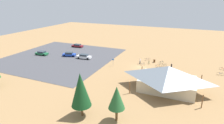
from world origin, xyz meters
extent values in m
plane|color=#937047|center=(0.00, 0.00, 0.00)|extent=(160.00, 160.00, 0.00)
cube|color=#424247|center=(27.21, 1.09, 0.03)|extent=(34.30, 35.34, 0.05)
cube|color=beige|center=(-8.84, 11.05, 1.34)|extent=(11.48, 7.68, 2.67)
pyramid|color=slate|center=(-8.84, 11.05, 4.04)|extent=(14.06, 10.26, 2.73)
cylinder|color=brown|center=(-15.67, 6.12, 1.34)|extent=(0.20, 0.20, 2.67)
cylinder|color=brown|center=(-2.00, 6.12, 1.34)|extent=(0.20, 0.20, 2.67)
cylinder|color=brown|center=(-15.67, 15.99, 1.34)|extent=(0.20, 0.20, 2.67)
cylinder|color=brown|center=(-2.00, 15.99, 1.34)|extent=(0.20, 0.20, 2.67)
cylinder|color=brown|center=(-2.83, -5.98, 0.45)|extent=(0.60, 0.60, 0.90)
cylinder|color=#99999E|center=(7.67, 1.90, 1.10)|extent=(0.08, 0.08, 2.20)
cube|color=#1959B2|center=(7.67, 1.90, 1.90)|extent=(0.56, 0.04, 0.40)
cylinder|color=brown|center=(-2.90, 25.44, 1.17)|extent=(0.40, 0.40, 2.33)
cone|color=#235B2D|center=(-2.90, 25.44, 4.23)|extent=(2.67, 2.67, 3.80)
cylinder|color=brown|center=(2.98, 26.43, 0.98)|extent=(0.37, 0.37, 1.96)
cone|color=#14421E|center=(2.98, 26.43, 4.85)|extent=(3.35, 3.35, 5.77)
torus|color=black|center=(-4.65, -5.15, 0.35)|extent=(0.45, 0.59, 0.71)
torus|color=black|center=(-5.27, -6.00, 0.35)|extent=(0.45, 0.59, 0.71)
cylinder|color=#197A7F|center=(-4.96, -5.58, 0.47)|extent=(0.60, 0.80, 0.04)
cylinder|color=#197A7F|center=(-4.85, -5.42, 0.55)|extent=(0.04, 0.04, 0.38)
cube|color=black|center=(-4.85, -5.42, 0.74)|extent=(0.18, 0.21, 0.05)
cylinder|color=#197A7F|center=(-5.21, -5.91, 0.59)|extent=(0.04, 0.04, 0.48)
cylinder|color=black|center=(-5.21, -5.91, 0.83)|extent=(0.41, 0.31, 0.03)
torus|color=black|center=(-5.20, -2.48, 0.35)|extent=(0.64, 0.37, 0.71)
torus|color=black|center=(-4.32, -2.01, 0.35)|extent=(0.64, 0.37, 0.71)
cylinder|color=orange|center=(-4.76, -2.24, 0.47)|extent=(0.83, 0.47, 0.04)
cylinder|color=orange|center=(-4.91, -2.33, 0.57)|extent=(0.04, 0.04, 0.44)
cube|color=black|center=(-4.91, -2.33, 0.79)|extent=(0.21, 0.17, 0.05)
cylinder|color=orange|center=(-4.40, -2.05, 0.56)|extent=(0.04, 0.04, 0.42)
cylinder|color=black|center=(-4.40, -2.05, 0.78)|extent=(0.26, 0.44, 0.03)
torus|color=black|center=(-0.95, -7.38, 0.33)|extent=(0.62, 0.31, 0.67)
torus|color=black|center=(0.01, -6.95, 0.33)|extent=(0.62, 0.31, 0.67)
cylinder|color=#722D9E|center=(-0.47, -7.16, 0.44)|extent=(0.90, 0.43, 0.04)
cylinder|color=#722D9E|center=(-0.64, -7.24, 0.52)|extent=(0.04, 0.04, 0.38)
cube|color=black|center=(-0.64, -7.24, 0.72)|extent=(0.22, 0.16, 0.05)
cylinder|color=#722D9E|center=(-0.09, -6.99, 0.58)|extent=(0.04, 0.04, 0.49)
cylinder|color=black|center=(-0.09, -6.99, 0.82)|extent=(0.23, 0.45, 0.03)
torus|color=black|center=(0.14, -1.47, 0.32)|extent=(0.48, 0.50, 0.65)
torus|color=black|center=(-0.58, -2.22, 0.32)|extent=(0.48, 0.50, 0.65)
cylinder|color=silver|center=(-0.22, -1.85, 0.43)|extent=(0.68, 0.72, 0.04)
cylinder|color=silver|center=(-0.09, -1.71, 0.53)|extent=(0.04, 0.04, 0.41)
cube|color=black|center=(-0.09, -1.71, 0.73)|extent=(0.20, 0.20, 0.05)
cylinder|color=silver|center=(-0.51, -2.15, 0.55)|extent=(0.04, 0.04, 0.45)
cylinder|color=black|center=(-0.51, -2.15, 0.78)|extent=(0.37, 0.35, 0.03)
torus|color=black|center=(-6.58, -3.90, 0.34)|extent=(0.58, 0.43, 0.68)
torus|color=black|center=(-5.75, -3.30, 0.34)|extent=(0.58, 0.43, 0.68)
cylinder|color=black|center=(-6.17, -3.60, 0.46)|extent=(0.79, 0.57, 0.04)
cylinder|color=black|center=(-6.32, -3.71, 0.56)|extent=(0.04, 0.04, 0.44)
cube|color=black|center=(-6.32, -3.71, 0.78)|extent=(0.21, 0.18, 0.05)
cylinder|color=black|center=(-5.83, -3.36, 0.59)|extent=(0.04, 0.04, 0.49)
cylinder|color=black|center=(-5.83, -3.36, 0.83)|extent=(0.30, 0.41, 0.03)
torus|color=black|center=(-19.99, -2.53, 0.38)|extent=(0.75, 0.09, 0.75)
torus|color=black|center=(-20.96, -2.47, 0.38)|extent=(0.75, 0.09, 0.75)
cylinder|color=#2347B7|center=(-20.48, -2.50, 0.50)|extent=(0.89, 0.10, 0.04)
cylinder|color=#2347B7|center=(-20.30, -2.51, 0.58)|extent=(0.04, 0.04, 0.41)
cube|color=black|center=(-20.30, -2.51, 0.79)|extent=(0.20, 0.09, 0.05)
cylinder|color=#2347B7|center=(-20.86, -2.47, 0.62)|extent=(0.04, 0.04, 0.48)
cylinder|color=black|center=(-20.86, -2.47, 0.86)|extent=(0.06, 0.48, 0.03)
torus|color=black|center=(-1.40, -4.62, 0.33)|extent=(0.25, 0.63, 0.65)
torus|color=black|center=(-1.74, -3.61, 0.33)|extent=(0.25, 0.63, 0.65)
cylinder|color=#1E7F38|center=(-1.57, -4.12, 0.43)|extent=(0.34, 0.94, 0.04)
cylinder|color=#1E7F38|center=(-1.51, -4.30, 0.53)|extent=(0.04, 0.04, 0.40)
cube|color=black|center=(-1.51, -4.30, 0.73)|extent=(0.14, 0.22, 0.05)
cylinder|color=#1E7F38|center=(-1.70, -3.71, 0.56)|extent=(0.04, 0.04, 0.46)
cylinder|color=black|center=(-1.70, -3.71, 0.79)|extent=(0.47, 0.18, 0.03)
torus|color=black|center=(-20.98, -7.06, 0.35)|extent=(0.68, 0.22, 0.69)
cylinder|color=red|center=(-21.46, -6.93, 0.46)|extent=(0.91, 0.28, 0.04)
cylinder|color=red|center=(-21.29, -6.97, 0.55)|extent=(0.04, 0.04, 0.40)
cube|color=black|center=(-21.29, -6.97, 0.75)|extent=(0.21, 0.13, 0.05)
cylinder|color=red|center=(-21.85, -6.82, 0.58)|extent=(0.04, 0.04, 0.47)
cube|color=#1E6B3D|center=(34.69, 1.80, 0.57)|extent=(4.49, 2.05, 0.59)
cube|color=#2D3842|center=(34.69, 1.80, 1.15)|extent=(2.54, 1.74, 0.57)
cylinder|color=black|center=(36.14, 2.68, 0.37)|extent=(0.65, 0.25, 0.64)
cylinder|color=black|center=(36.22, 1.06, 0.37)|extent=(0.65, 0.25, 0.64)
cylinder|color=black|center=(33.15, 2.54, 0.37)|extent=(0.65, 0.25, 0.64)
cylinder|color=black|center=(33.23, 0.92, 0.37)|extent=(0.65, 0.25, 0.64)
cube|color=#1E42B2|center=(25.03, -0.71, 0.60)|extent=(4.60, 2.98, 0.66)
cube|color=#2D3842|center=(25.03, -0.71, 1.23)|extent=(2.75, 2.19, 0.59)
cylinder|color=black|center=(26.17, 0.46, 0.37)|extent=(0.68, 0.41, 0.64)
cylinder|color=black|center=(26.64, -0.97, 0.37)|extent=(0.68, 0.41, 0.64)
cylinder|color=black|center=(23.41, -0.44, 0.37)|extent=(0.68, 0.41, 0.64)
cylinder|color=black|center=(23.88, -1.88, 0.37)|extent=(0.68, 0.41, 0.64)
cube|color=maroon|center=(29.31, -12.26, 0.55)|extent=(4.62, 1.95, 0.56)
cube|color=#2D3842|center=(29.31, -12.26, 1.09)|extent=(2.62, 1.64, 0.51)
cylinder|color=black|center=(30.80, -11.44, 0.37)|extent=(0.65, 0.26, 0.64)
cylinder|color=black|center=(30.89, -12.92, 0.37)|extent=(0.65, 0.26, 0.64)
cylinder|color=black|center=(27.72, -11.61, 0.37)|extent=(0.65, 0.26, 0.64)
cylinder|color=black|center=(27.81, -13.09, 0.37)|extent=(0.65, 0.26, 0.64)
cube|color=white|center=(19.03, -0.44, 0.62)|extent=(4.87, 2.16, 0.70)
cube|color=#2D3842|center=(19.03, -0.44, 1.26)|extent=(2.78, 1.75, 0.58)
cylinder|color=black|center=(20.56, 0.45, 0.37)|extent=(0.66, 0.28, 0.64)
cylinder|color=black|center=(20.70, -1.03, 0.37)|extent=(0.66, 0.28, 0.64)
cylinder|color=black|center=(17.36, 0.14, 0.37)|extent=(0.66, 0.28, 0.64)
cylinder|color=black|center=(17.50, -1.34, 0.37)|extent=(0.66, 0.28, 0.64)
cube|color=#2D3347|center=(0.89, -2.89, 0.42)|extent=(0.35, 0.39, 0.83)
cylinder|color=silver|center=(0.89, -2.89, 1.14)|extent=(0.36, 0.36, 0.61)
sphere|color=tan|center=(0.89, -2.89, 1.56)|extent=(0.24, 0.24, 0.24)
cube|color=#2D3347|center=(-8.31, -2.20, 0.41)|extent=(0.39, 0.40, 0.83)
cylinder|color=black|center=(-8.31, -2.20, 1.12)|extent=(0.36, 0.36, 0.58)
sphere|color=tan|center=(-8.31, -2.20, 1.53)|extent=(0.24, 0.24, 0.24)
camera|label=1|loc=(-12.36, 49.23, 18.94)|focal=29.90mm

